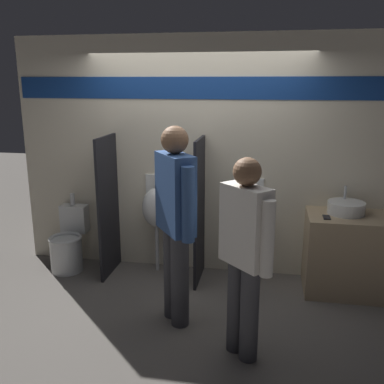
{
  "coord_description": "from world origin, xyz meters",
  "views": [
    {
      "loc": [
        0.79,
        -4.17,
        2.19
      ],
      "look_at": [
        0.0,
        0.17,
        1.05
      ],
      "focal_mm": 40.0,
      "sensor_mm": 36.0,
      "label": 1
    }
  ],
  "objects_px": {
    "sink_basin": "(346,208)",
    "person_with_lanyard": "(245,251)",
    "urinal_near_counter": "(157,207)",
    "cell_phone": "(327,217)",
    "person_in_vest": "(176,218)",
    "urinal_far": "(248,212)",
    "toilet": "(68,245)"
  },
  "relations": [
    {
      "from": "cell_phone",
      "to": "urinal_far",
      "type": "relative_size",
      "value": 0.12
    },
    {
      "from": "urinal_near_counter",
      "to": "person_with_lanyard",
      "type": "height_order",
      "value": "person_with_lanyard"
    },
    {
      "from": "sink_basin",
      "to": "toilet",
      "type": "xyz_separation_m",
      "value": [
        -3.13,
        -0.06,
        -0.61
      ]
    },
    {
      "from": "urinal_near_counter",
      "to": "person_in_vest",
      "type": "distance_m",
      "value": 1.17
    },
    {
      "from": "urinal_far",
      "to": "urinal_near_counter",
      "type": "bearing_deg",
      "value": 180.0
    },
    {
      "from": "sink_basin",
      "to": "urinal_far",
      "type": "xyz_separation_m",
      "value": [
        -1.02,
        0.1,
        -0.14
      ]
    },
    {
      "from": "person_with_lanyard",
      "to": "toilet",
      "type": "bearing_deg",
      "value": 13.06
    },
    {
      "from": "sink_basin",
      "to": "person_in_vest",
      "type": "bearing_deg",
      "value": -149.54
    },
    {
      "from": "urinal_near_counter",
      "to": "urinal_far",
      "type": "bearing_deg",
      "value": 0.0
    },
    {
      "from": "urinal_far",
      "to": "person_with_lanyard",
      "type": "relative_size",
      "value": 0.72
    },
    {
      "from": "urinal_near_counter",
      "to": "sink_basin",
      "type": "bearing_deg",
      "value": -2.81
    },
    {
      "from": "urinal_near_counter",
      "to": "person_in_vest",
      "type": "relative_size",
      "value": 0.65
    },
    {
      "from": "urinal_far",
      "to": "person_with_lanyard",
      "type": "xyz_separation_m",
      "value": [
        0.05,
        -1.47,
        0.13
      ]
    },
    {
      "from": "sink_basin",
      "to": "urinal_near_counter",
      "type": "distance_m",
      "value": 2.08
    },
    {
      "from": "sink_basin",
      "to": "urinal_far",
      "type": "relative_size",
      "value": 0.32
    },
    {
      "from": "sink_basin",
      "to": "urinal_far",
      "type": "height_order",
      "value": "urinal_far"
    },
    {
      "from": "urinal_near_counter",
      "to": "person_in_vest",
      "type": "xyz_separation_m",
      "value": [
        0.46,
        -1.05,
        0.23
      ]
    },
    {
      "from": "urinal_far",
      "to": "person_in_vest",
      "type": "xyz_separation_m",
      "value": [
        -0.6,
        -1.05,
        0.23
      ]
    },
    {
      "from": "cell_phone",
      "to": "person_with_lanyard",
      "type": "relative_size",
      "value": 0.08
    },
    {
      "from": "urinal_near_counter",
      "to": "person_in_vest",
      "type": "height_order",
      "value": "person_in_vest"
    },
    {
      "from": "urinal_near_counter",
      "to": "person_with_lanyard",
      "type": "distance_m",
      "value": 1.84
    },
    {
      "from": "sink_basin",
      "to": "cell_phone",
      "type": "bearing_deg",
      "value": -139.48
    },
    {
      "from": "person_in_vest",
      "to": "person_with_lanyard",
      "type": "bearing_deg",
      "value": -158.71
    },
    {
      "from": "cell_phone",
      "to": "person_in_vest",
      "type": "xyz_separation_m",
      "value": [
        -1.4,
        -0.77,
        0.16
      ]
    },
    {
      "from": "urinal_near_counter",
      "to": "urinal_far",
      "type": "height_order",
      "value": "same"
    },
    {
      "from": "urinal_near_counter",
      "to": "toilet",
      "type": "relative_size",
      "value": 1.34
    },
    {
      "from": "person_in_vest",
      "to": "urinal_far",
      "type": "bearing_deg",
      "value": -65.35
    },
    {
      "from": "toilet",
      "to": "person_in_vest",
      "type": "xyz_separation_m",
      "value": [
        1.52,
        -0.89,
        0.71
      ]
    },
    {
      "from": "toilet",
      "to": "person_in_vest",
      "type": "height_order",
      "value": "person_in_vest"
    },
    {
      "from": "sink_basin",
      "to": "person_with_lanyard",
      "type": "height_order",
      "value": "person_with_lanyard"
    },
    {
      "from": "toilet",
      "to": "urinal_near_counter",
      "type": "bearing_deg",
      "value": 8.81
    },
    {
      "from": "person_in_vest",
      "to": "person_with_lanyard",
      "type": "height_order",
      "value": "person_in_vest"
    }
  ]
}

